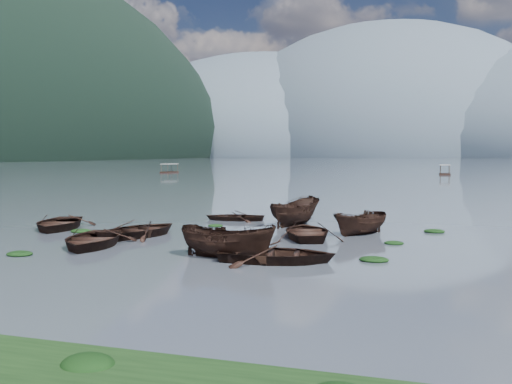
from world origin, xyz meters
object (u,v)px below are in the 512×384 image
(pontoon_left, at_px, (170,173))
(pontoon_centre, at_px, (445,175))
(rowboat_0, at_px, (92,246))
(rowboat_3, at_px, (307,238))

(pontoon_left, bearing_deg, pontoon_centre, 9.33)
(rowboat_0, relative_size, pontoon_centre, 0.97)
(rowboat_3, relative_size, pontoon_left, 0.92)
(rowboat_3, relative_size, pontoon_centre, 0.91)
(rowboat_3, bearing_deg, pontoon_centre, -113.09)
(rowboat_0, height_order, pontoon_left, pontoon_left)
(pontoon_centre, bearing_deg, pontoon_left, -175.57)
(rowboat_0, height_order, pontoon_centre, pontoon_centre)
(rowboat_0, distance_m, pontoon_centre, 104.16)
(rowboat_3, height_order, pontoon_left, pontoon_left)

